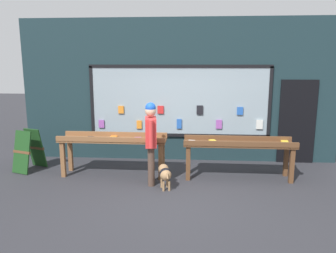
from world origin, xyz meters
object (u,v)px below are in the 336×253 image
at_px(display_table_left, 113,143).
at_px(display_table_right, 238,147).
at_px(small_dog, 165,173).
at_px(sandwich_board_sign, 29,150).
at_px(person_browsing, 151,137).

bearing_deg(display_table_left, display_table_right, -0.00).
xyz_separation_m(display_table_left, small_dog, (1.22, -0.73, -0.43)).
bearing_deg(display_table_right, small_dog, -154.77).
xyz_separation_m(display_table_left, sandwich_board_sign, (-2.07, 0.18, -0.26)).
bearing_deg(display_table_left, small_dog, -30.83).
xyz_separation_m(display_table_left, person_browsing, (0.92, -0.53, 0.27)).
bearing_deg(display_table_left, person_browsing, -29.88).
bearing_deg(person_browsing, sandwich_board_sign, 68.82).
distance_m(display_table_right, small_dog, 1.75).
bearing_deg(small_dog, display_table_left, 42.86).
distance_m(small_dog, sandwich_board_sign, 3.42).
relative_size(display_table_left, person_browsing, 1.38).
relative_size(display_table_left, small_dog, 4.44).
xyz_separation_m(display_table_right, person_browsing, (-1.85, -0.53, 0.31)).
bearing_deg(sandwich_board_sign, small_dog, 3.45).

